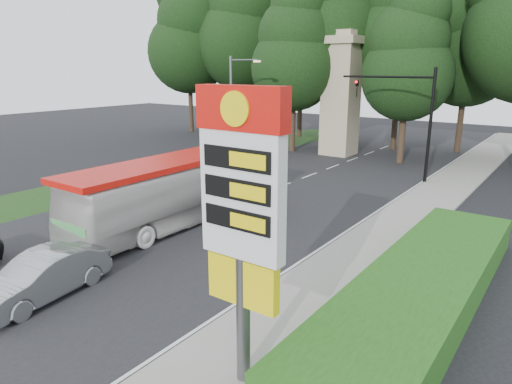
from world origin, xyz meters
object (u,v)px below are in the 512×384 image
Objects in this scene: sedan_silver at (42,277)px; monument at (341,93)px; gas_station_pylon at (242,202)px; streetlight_signs at (234,105)px; traffic_signal_mast at (410,109)px; transit_bus at (175,192)px.

monument is at bearing 89.13° from sedan_silver.
monument is at bearing 111.80° from gas_station_pylon.
streetlight_signs is 9.44m from monument.
monument reaches higher than traffic_signal_mast.
streetlight_signs is at bearing -121.97° from monument.
traffic_signal_mast is 1.60× the size of sedan_silver.
streetlight_signs is 1.78× the size of sedan_silver.
monument is 2.24× the size of sedan_silver.
sedan_silver is at bearing -77.61° from transit_bus.
streetlight_signs reaches higher than gas_station_pylon.
gas_station_pylon is 0.61× the size of transit_bus.
streetlight_signs is 0.71× the size of transit_bus.
streetlight_signs is (-12.67, -1.99, -0.23)m from traffic_signal_mast.
sedan_silver is (3.50, -28.52, -4.37)m from monument.
traffic_signal_mast is at bearing 8.92° from streetlight_signs.
monument is (-11.20, 28.01, 0.66)m from gas_station_pylon.
streetlight_signs reaches higher than sedan_silver.
traffic_signal_mast is at bearing 71.61° from sedan_silver.
traffic_signal_mast reaches higher than gas_station_pylon.
transit_bus reaches higher than sedan_silver.
traffic_signal_mast is at bearing 67.10° from transit_bus.
transit_bus is 2.50× the size of sedan_silver.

